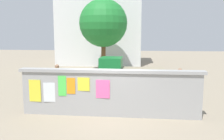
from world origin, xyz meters
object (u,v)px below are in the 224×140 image
at_px(bicycle_near, 77,80).
at_px(tree_roadside, 103,23).
at_px(person_walking, 57,77).
at_px(bicycle_far, 160,101).
at_px(person_bystander, 179,82).
at_px(auto_rickshaw_truck, 129,74).
at_px(motorcycle, 78,91).

relative_size(bicycle_near, tree_roadside, 0.28).
bearing_deg(person_walking, bicycle_far, -20.32).
bearing_deg(person_bystander, bicycle_near, 150.87).
relative_size(auto_rickshaw_truck, motorcycle, 1.90).
xyz_separation_m(bicycle_far, person_bystander, (0.94, 1.09, 0.62)).
distance_m(person_bystander, tree_roadside, 10.79).
bearing_deg(tree_roadside, motorcycle, -89.24).
relative_size(motorcycle, person_bystander, 1.17).
distance_m(auto_rickshaw_truck, bicycle_near, 3.30).
distance_m(auto_rickshaw_truck, person_walking, 3.94).
xyz_separation_m(bicycle_far, person_walking, (-5.07, 1.88, 0.62)).
bearing_deg(bicycle_near, person_bystander, -29.13).
relative_size(bicycle_near, bicycle_far, 1.01).
xyz_separation_m(motorcycle, person_bystander, (4.71, 0.08, 0.52)).
height_order(motorcycle, person_walking, person_walking).
bearing_deg(motorcycle, bicycle_near, 105.35).
xyz_separation_m(person_walking, tree_roadside, (1.18, 8.36, 3.05)).
xyz_separation_m(motorcycle, person_walking, (-1.30, 0.87, 0.52)).
bearing_deg(tree_roadside, person_walking, -98.01).
relative_size(bicycle_near, person_bystander, 1.04).
height_order(bicycle_far, person_walking, person_walking).
relative_size(person_walking, person_bystander, 1.00).
xyz_separation_m(auto_rickshaw_truck, bicycle_far, (1.47, -3.48, -0.54)).
bearing_deg(motorcycle, auto_rickshaw_truck, 47.07).
bearing_deg(motorcycle, tree_roadside, 90.76).
relative_size(bicycle_far, person_bystander, 1.03).
bearing_deg(person_bystander, motorcycle, -179.00).
height_order(bicycle_near, tree_roadside, tree_roadside).
distance_m(bicycle_near, person_bystander, 6.43).
distance_m(bicycle_near, person_walking, 2.44).
bearing_deg(person_bystander, auto_rickshaw_truck, 135.31).
relative_size(person_bystander, tree_roadside, 0.27).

